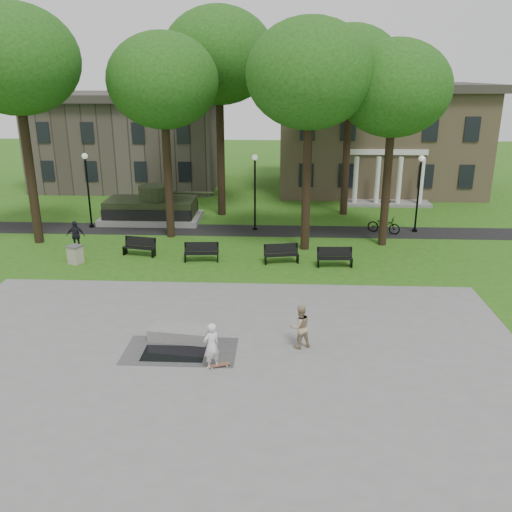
{
  "coord_description": "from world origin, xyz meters",
  "views": [
    {
      "loc": [
        2.17,
        -20.67,
        9.45
      ],
      "look_at": [
        1.02,
        2.96,
        1.4
      ],
      "focal_mm": 38.0,
      "sensor_mm": 36.0,
      "label": 1
    }
  ],
  "objects": [
    {
      "name": "lamp_right",
      "position": [
        10.5,
        12.3,
        2.79
      ],
      "size": [
        0.36,
        0.36,
        4.73
      ],
      "color": "black",
      "rests_on": "ground"
    },
    {
      "name": "building_left",
      "position": [
        -11.0,
        26.5,
        3.6
      ],
      "size": [
        15.0,
        10.0,
        7.2
      ],
      "primitive_type": "cube",
      "color": "#4C443D",
      "rests_on": "ground"
    },
    {
      "name": "friend_watching",
      "position": [
        2.89,
        -3.12,
        0.83
      ],
      "size": [
        0.97,
        0.88,
        1.63
      ],
      "primitive_type": "imported",
      "rotation": [
        0.0,
        0.0,
        3.55
      ],
      "color": "tan",
      "rests_on": "plaza"
    },
    {
      "name": "tank_monument",
      "position": [
        -6.46,
        14.0,
        0.86
      ],
      "size": [
        7.45,
        3.4,
        2.4
      ],
      "color": "gray",
      "rests_on": "ground"
    },
    {
      "name": "lamp_left",
      "position": [
        -10.0,
        12.3,
        2.79
      ],
      "size": [
        0.36,
        0.36,
        4.73
      ],
      "color": "black",
      "rests_on": "ground"
    },
    {
      "name": "concrete_block",
      "position": [
        -1.54,
        -2.68,
        0.24
      ],
      "size": [
        2.31,
        1.28,
        0.45
      ],
      "primitive_type": "cube",
      "rotation": [
        0.0,
        0.0,
        -0.13
      ],
      "color": "gray",
      "rests_on": "plaza"
    },
    {
      "name": "tree_0",
      "position": [
        -12.0,
        9.0,
        10.03
      ],
      "size": [
        6.8,
        6.8,
        12.97
      ],
      "color": "black",
      "rests_on": "ground"
    },
    {
      "name": "tree_1",
      "position": [
        -4.5,
        10.5,
        8.95
      ],
      "size": [
        6.2,
        6.2,
        11.63
      ],
      "color": "black",
      "rests_on": "ground"
    },
    {
      "name": "pedestrian_walker",
      "position": [
        -9.24,
        7.59,
        0.85
      ],
      "size": [
        1.03,
        0.51,
        1.7
      ],
      "primitive_type": "imported",
      "rotation": [
        0.0,
        0.0,
        0.1
      ],
      "color": "black",
      "rests_on": "ground"
    },
    {
      "name": "tree_2",
      "position": [
        3.5,
        8.5,
        9.32
      ],
      "size": [
        6.6,
        6.6,
        12.16
      ],
      "color": "black",
      "rests_on": "ground"
    },
    {
      "name": "lamp_mid",
      "position": [
        0.5,
        12.3,
        2.79
      ],
      "size": [
        0.36,
        0.36,
        4.73
      ],
      "color": "black",
      "rests_on": "ground"
    },
    {
      "name": "tree_4",
      "position": [
        -2.0,
        16.0,
        10.39
      ],
      "size": [
        7.2,
        7.2,
        13.5
      ],
      "color": "black",
      "rests_on": "ground"
    },
    {
      "name": "puddle",
      "position": [
        -1.56,
        -3.84,
        0.02
      ],
      "size": [
        2.2,
        1.2,
        0.0
      ],
      "primitive_type": "cube",
      "color": "black",
      "rests_on": "plaza"
    },
    {
      "name": "building_right",
      "position": [
        10.0,
        26.0,
        4.34
      ],
      "size": [
        17.0,
        12.0,
        8.6
      ],
      "color": "#9E8460",
      "rests_on": "ground"
    },
    {
      "name": "tree_3",
      "position": [
        8.0,
        9.5,
        8.6
      ],
      "size": [
        6.0,
        6.0,
        11.19
      ],
      "color": "black",
      "rests_on": "ground"
    },
    {
      "name": "trash_bin",
      "position": [
        -8.51,
        5.47,
        0.49
      ],
      "size": [
        0.86,
        0.86,
        0.96
      ],
      "rotation": [
        0.0,
        0.0,
        -0.4
      ],
      "color": "#ACA48D",
      "rests_on": "ground"
    },
    {
      "name": "ground",
      "position": [
        0.0,
        0.0,
        0.0
      ],
      "size": [
        120.0,
        120.0,
        0.0
      ],
      "primitive_type": "plane",
      "color": "#255413",
      "rests_on": "ground"
    },
    {
      "name": "park_bench_2",
      "position": [
        2.2,
        6.07,
        0.52
      ],
      "size": [
        1.85,
        0.83,
        1.0
      ],
      "rotation": [
        0.0,
        0.0,
        0.18
      ],
      "color": "black",
      "rests_on": "ground"
    },
    {
      "name": "plaza",
      "position": [
        0.0,
        -5.0,
        0.01
      ],
      "size": [
        22.0,
        16.0,
        0.02
      ],
      "primitive_type": "cube",
      "color": "gray",
      "rests_on": "ground"
    },
    {
      "name": "footpath",
      "position": [
        0.0,
        12.0,
        0.01
      ],
      "size": [
        44.0,
        2.6,
        0.01
      ],
      "primitive_type": "cube",
      "color": "black",
      "rests_on": "ground"
    },
    {
      "name": "tree_5",
      "position": [
        6.5,
        16.5,
        9.67
      ],
      "size": [
        6.4,
        6.4,
        12.44
      ],
      "color": "black",
      "rests_on": "ground"
    },
    {
      "name": "park_bench_3",
      "position": [
        4.92,
        5.64,
        0.52
      ],
      "size": [
        1.82,
        0.62,
        1.0
      ],
      "rotation": [
        0.0,
        0.0,
        0.06
      ],
      "color": "black",
      "rests_on": "ground"
    },
    {
      "name": "skateboard",
      "position": [
        0.13,
        -4.64,
        0.06
      ],
      "size": [
        0.8,
        0.48,
        0.07
      ],
      "primitive_type": "cube",
      "rotation": [
        0.0,
        0.0,
        0.39
      ],
      "color": "brown",
      "rests_on": "plaza"
    },
    {
      "name": "cyclist",
      "position": [
        8.49,
        11.86,
        0.9
      ],
      "size": [
        2.12,
        1.46,
        2.2
      ],
      "rotation": [
        0.0,
        0.0,
        1.15
      ],
      "color": "black",
      "rests_on": "ground"
    },
    {
      "name": "park_bench_0",
      "position": [
        -5.5,
        6.92,
        0.52
      ],
      "size": [
        1.85,
        0.88,
        1.0
      ],
      "rotation": [
        0.0,
        0.0,
        -0.21
      ],
      "color": "black",
      "rests_on": "ground"
    },
    {
      "name": "skateboarder",
      "position": [
        -0.09,
        -4.71,
        0.84
      ],
      "size": [
        0.71,
        0.68,
        1.64
      ],
      "primitive_type": "imported",
      "rotation": [
        0.0,
        0.0,
        3.83
      ],
      "color": "white",
      "rests_on": "plaza"
    },
    {
      "name": "park_bench_1",
      "position": [
        -1.99,
        6.13,
        0.52
      ],
      "size": [
        1.83,
        0.66,
        1.0
      ],
      "rotation": [
        0.0,
        0.0,
        0.08
      ],
      "color": "black",
      "rests_on": "ground"
    }
  ]
}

